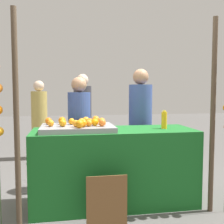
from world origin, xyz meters
name	(u,v)px	position (x,y,z in m)	size (l,w,h in m)	color
ground_plane	(114,203)	(0.00, 0.00, 0.00)	(24.00, 24.00, 0.00)	#565451
stall_counter	(114,167)	(0.00, 0.00, 0.46)	(1.95, 0.71, 0.91)	#196023
orange_tray	(78,128)	(-0.44, -0.01, 0.94)	(0.84, 0.60, 0.06)	gray
orange_0	(102,121)	(-0.15, 0.04, 1.01)	(0.08, 0.08, 0.08)	orange
orange_1	(83,123)	(-0.38, -0.16, 1.02)	(0.08, 0.08, 0.08)	orange
orange_2	(80,124)	(-0.43, -0.24, 1.02)	(0.09, 0.09, 0.09)	orange
orange_3	(86,120)	(-0.33, 0.15, 1.02)	(0.09, 0.09, 0.09)	orange
orange_4	(76,124)	(-0.46, -0.14, 1.01)	(0.08, 0.08, 0.08)	orange
orange_5	(96,119)	(-0.20, 0.23, 1.02)	(0.09, 0.09, 0.09)	orange
orange_6	(95,122)	(-0.24, -0.07, 1.02)	(0.09, 0.09, 0.09)	orange
orange_7	(62,121)	(-0.62, 0.15, 1.02)	(0.09, 0.09, 0.09)	orange
orange_8	(90,121)	(-0.29, 0.06, 1.01)	(0.08, 0.08, 0.08)	orange
orange_9	(63,123)	(-0.61, -0.08, 1.02)	(0.08, 0.08, 0.08)	orange
orange_10	(89,123)	(-0.31, -0.11, 1.01)	(0.08, 0.08, 0.08)	orange
orange_11	(82,122)	(-0.39, -0.07, 1.02)	(0.09, 0.09, 0.09)	orange
orange_12	(102,123)	(-0.16, -0.13, 1.02)	(0.08, 0.08, 0.08)	orange
orange_13	(72,121)	(-0.50, 0.09, 1.01)	(0.08, 0.08, 0.08)	orange
orange_14	(49,121)	(-0.78, 0.16, 1.02)	(0.08, 0.08, 0.08)	orange
orange_15	(51,123)	(-0.74, -0.05, 1.01)	(0.07, 0.07, 0.07)	orange
juice_bottle	(164,120)	(0.62, -0.03, 1.02)	(0.07, 0.07, 0.23)	#EEAA17
chalkboard_sign	(107,202)	(-0.18, -0.56, 0.26)	(0.42, 0.03, 0.55)	brown
vendor_left	(79,137)	(-0.38, 0.62, 0.73)	(0.31, 0.31, 1.57)	#384C8C
vendor_right	(140,131)	(0.51, 0.67, 0.79)	(0.34, 0.34, 1.70)	#384C8C
crowd_person_0	(83,121)	(-0.25, 2.05, 0.79)	(0.34, 0.34, 1.70)	#333338
crowd_person_1	(39,122)	(-1.10, 2.47, 0.74)	(0.32, 0.32, 1.58)	tan
canopy_post_left	(16,120)	(-1.05, -0.39, 1.09)	(0.06, 0.06, 2.19)	#473828
canopy_post_right	(213,116)	(1.05, -0.39, 1.09)	(0.06, 0.06, 2.19)	#473828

